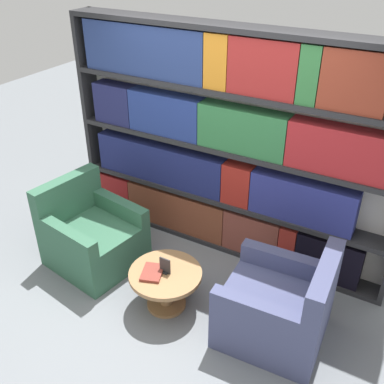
# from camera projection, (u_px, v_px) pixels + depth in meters

# --- Properties ---
(ground_plane) EXTENTS (14.00, 14.00, 0.00)m
(ground_plane) POSITION_uv_depth(u_px,v_px,m) (155.00, 324.00, 4.10)
(ground_plane) COLOR slate
(bookshelf) EXTENTS (3.51, 0.30, 2.38)m
(bookshelf) POSITION_uv_depth(u_px,v_px,m) (223.00, 148.00, 4.56)
(bookshelf) COLOR silver
(bookshelf) RESTS_ON ground_plane
(armchair_left) EXTENTS (0.98, 0.93, 0.90)m
(armchair_left) POSITION_uv_depth(u_px,v_px,m) (92.00, 237.00, 4.71)
(armchair_left) COLOR #336047
(armchair_left) RESTS_ON ground_plane
(armchair_right) EXTENTS (0.91, 0.85, 0.90)m
(armchair_right) POSITION_uv_depth(u_px,v_px,m) (279.00, 309.00, 3.83)
(armchair_right) COLOR #42476B
(armchair_right) RESTS_ON ground_plane
(coffee_table) EXTENTS (0.68, 0.68, 0.40)m
(coffee_table) POSITION_uv_depth(u_px,v_px,m) (166.00, 282.00, 4.15)
(coffee_table) COLOR olive
(coffee_table) RESTS_ON ground_plane
(table_sign) EXTENTS (0.11, 0.06, 0.16)m
(table_sign) POSITION_uv_depth(u_px,v_px,m) (165.00, 267.00, 4.06)
(table_sign) COLOR black
(table_sign) RESTS_ON coffee_table
(stray_book) EXTENTS (0.25, 0.29, 0.03)m
(stray_book) POSITION_uv_depth(u_px,v_px,m) (152.00, 273.00, 4.07)
(stray_book) COLOR brown
(stray_book) RESTS_ON coffee_table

